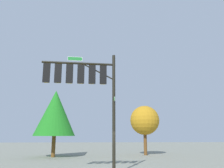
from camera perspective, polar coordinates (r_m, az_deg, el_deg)
The scene contains 3 objects.
signal_pole_assembly at distance 14.89m, azimuth -7.01°, elevation 0.47°, with size 4.74×1.03×7.43m.
tree_near at distance 28.38m, azimuth 7.97°, elevation -8.81°, with size 3.43×3.43×5.71m.
tree_mid at distance 26.43m, azimuth -13.70°, elevation -6.87°, with size 4.44×4.44×7.12m.
Camera 1 is at (1.03, 14.62, 2.31)m, focal length 37.47 mm.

